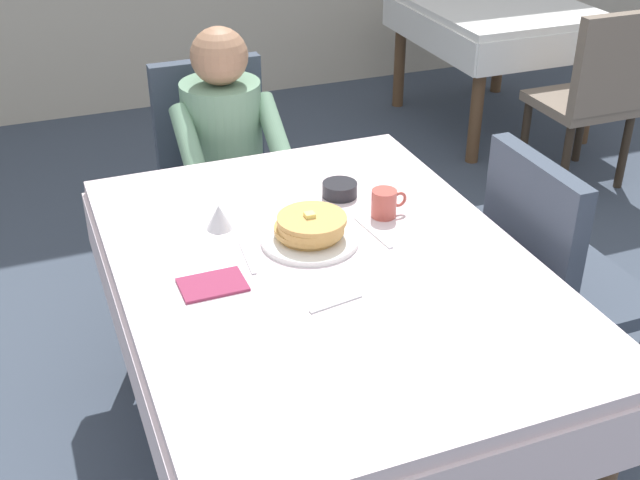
{
  "coord_description": "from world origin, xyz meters",
  "views": [
    {
      "loc": [
        -0.7,
        -1.76,
        1.91
      ],
      "look_at": [
        -0.0,
        0.03,
        0.79
      ],
      "focal_mm": 45.85,
      "sensor_mm": 36.0,
      "label": 1
    }
  ],
  "objects_px": {
    "background_table_far": "(495,23)",
    "breakfast_stack": "(310,226)",
    "fork_left_of_plate": "(247,257)",
    "spoon_near_edge": "(336,303)",
    "background_chair_empty": "(596,90)",
    "bowl_butter": "(340,189)",
    "cup_coffee": "(385,203)",
    "chair_diner": "(217,164)",
    "chair_right_side": "(551,272)",
    "diner_person": "(226,147)",
    "knife_right_of_plate": "(373,232)",
    "plate_breakfast": "(309,239)",
    "syrup_pitcher": "(219,217)",
    "dining_table_main": "(325,289)"
  },
  "relations": [
    {
      "from": "bowl_butter",
      "to": "fork_left_of_plate",
      "type": "bearing_deg",
      "value": -146.2
    },
    {
      "from": "dining_table_main",
      "to": "fork_left_of_plate",
      "type": "relative_size",
      "value": 8.47
    },
    {
      "from": "dining_table_main",
      "to": "syrup_pitcher",
      "type": "xyz_separation_m",
      "value": [
        -0.22,
        0.29,
        0.13
      ]
    },
    {
      "from": "diner_person",
      "to": "background_chair_empty",
      "type": "height_order",
      "value": "diner_person"
    },
    {
      "from": "diner_person",
      "to": "plate_breakfast",
      "type": "xyz_separation_m",
      "value": [
        -0.0,
        -0.9,
        0.08
      ]
    },
    {
      "from": "diner_person",
      "to": "fork_left_of_plate",
      "type": "relative_size",
      "value": 6.22
    },
    {
      "from": "spoon_near_edge",
      "to": "background_chair_empty",
      "type": "distance_m",
      "value": 2.55
    },
    {
      "from": "plate_breakfast",
      "to": "cup_coffee",
      "type": "bearing_deg",
      "value": 13.57
    },
    {
      "from": "spoon_near_edge",
      "to": "fork_left_of_plate",
      "type": "bearing_deg",
      "value": 106.37
    },
    {
      "from": "background_chair_empty",
      "to": "bowl_butter",
      "type": "bearing_deg",
      "value": -151.09
    },
    {
      "from": "fork_left_of_plate",
      "to": "cup_coffee",
      "type": "bearing_deg",
      "value": -74.57
    },
    {
      "from": "plate_breakfast",
      "to": "syrup_pitcher",
      "type": "bearing_deg",
      "value": 141.63
    },
    {
      "from": "spoon_near_edge",
      "to": "cup_coffee",
      "type": "bearing_deg",
      "value": 41.35
    },
    {
      "from": "dining_table_main",
      "to": "breakfast_stack",
      "type": "xyz_separation_m",
      "value": [
        0.0,
        0.12,
        0.14
      ]
    },
    {
      "from": "diner_person",
      "to": "bowl_butter",
      "type": "height_order",
      "value": "diner_person"
    },
    {
      "from": "chair_diner",
      "to": "fork_left_of_plate",
      "type": "bearing_deg",
      "value": 79.95
    },
    {
      "from": "chair_right_side",
      "to": "knife_right_of_plate",
      "type": "distance_m",
      "value": 0.63
    },
    {
      "from": "syrup_pitcher",
      "to": "chair_diner",
      "type": "bearing_deg",
      "value": 76.23
    },
    {
      "from": "plate_breakfast",
      "to": "breakfast_stack",
      "type": "bearing_deg",
      "value": 3.28
    },
    {
      "from": "plate_breakfast",
      "to": "fork_left_of_plate",
      "type": "xyz_separation_m",
      "value": [
        -0.19,
        -0.02,
        -0.01
      ]
    },
    {
      "from": "syrup_pitcher",
      "to": "fork_left_of_plate",
      "type": "bearing_deg",
      "value": -82.25
    },
    {
      "from": "chair_diner",
      "to": "fork_left_of_plate",
      "type": "height_order",
      "value": "chair_diner"
    },
    {
      "from": "cup_coffee",
      "to": "spoon_near_edge",
      "type": "relative_size",
      "value": 0.75
    },
    {
      "from": "knife_right_of_plate",
      "to": "background_table_far",
      "type": "distance_m",
      "value": 2.83
    },
    {
      "from": "knife_right_of_plate",
      "to": "background_table_far",
      "type": "relative_size",
      "value": 0.18
    },
    {
      "from": "fork_left_of_plate",
      "to": "spoon_near_edge",
      "type": "xyz_separation_m",
      "value": [
        0.14,
        -0.3,
        0.0
      ]
    },
    {
      "from": "plate_breakfast",
      "to": "syrup_pitcher",
      "type": "height_order",
      "value": "syrup_pitcher"
    },
    {
      "from": "chair_right_side",
      "to": "fork_left_of_plate",
      "type": "xyz_separation_m",
      "value": [
        -0.96,
        0.1,
        0.21
      ]
    },
    {
      "from": "chair_right_side",
      "to": "plate_breakfast",
      "type": "xyz_separation_m",
      "value": [
        -0.77,
        0.12,
        0.22
      ]
    },
    {
      "from": "breakfast_stack",
      "to": "chair_right_side",
      "type": "bearing_deg",
      "value": -8.63
    },
    {
      "from": "diner_person",
      "to": "cup_coffee",
      "type": "relative_size",
      "value": 9.91
    },
    {
      "from": "dining_table_main",
      "to": "knife_right_of_plate",
      "type": "height_order",
      "value": "knife_right_of_plate"
    },
    {
      "from": "dining_table_main",
      "to": "chair_diner",
      "type": "relative_size",
      "value": 1.64
    },
    {
      "from": "fork_left_of_plate",
      "to": "background_table_far",
      "type": "distance_m",
      "value": 3.09
    },
    {
      "from": "diner_person",
      "to": "spoon_near_edge",
      "type": "height_order",
      "value": "diner_person"
    },
    {
      "from": "background_table_far",
      "to": "breakfast_stack",
      "type": "bearing_deg",
      "value": -132.3
    },
    {
      "from": "chair_diner",
      "to": "bowl_butter",
      "type": "relative_size",
      "value": 8.45
    },
    {
      "from": "bowl_butter",
      "to": "background_chair_empty",
      "type": "distance_m",
      "value": 2.06
    },
    {
      "from": "background_chair_empty",
      "to": "diner_person",
      "type": "bearing_deg",
      "value": -170.66
    },
    {
      "from": "plate_breakfast",
      "to": "syrup_pitcher",
      "type": "distance_m",
      "value": 0.28
    },
    {
      "from": "cup_coffee",
      "to": "chair_diner",
      "type": "bearing_deg",
      "value": 105.0
    },
    {
      "from": "chair_right_side",
      "to": "background_table_far",
      "type": "bearing_deg",
      "value": 152.2
    },
    {
      "from": "knife_right_of_plate",
      "to": "spoon_near_edge",
      "type": "bearing_deg",
      "value": 135.01
    },
    {
      "from": "chair_right_side",
      "to": "breakfast_stack",
      "type": "relative_size",
      "value": 4.51
    },
    {
      "from": "diner_person",
      "to": "syrup_pitcher",
      "type": "height_order",
      "value": "diner_person"
    },
    {
      "from": "cup_coffee",
      "to": "background_chair_empty",
      "type": "distance_m",
      "value": 2.08
    },
    {
      "from": "diner_person",
      "to": "fork_left_of_plate",
      "type": "bearing_deg",
      "value": 78.29
    },
    {
      "from": "chair_right_side",
      "to": "knife_right_of_plate",
      "type": "xyz_separation_m",
      "value": [
        -0.58,
        0.1,
        0.21
      ]
    },
    {
      "from": "breakfast_stack",
      "to": "dining_table_main",
      "type": "bearing_deg",
      "value": -90.56
    },
    {
      "from": "syrup_pitcher",
      "to": "bowl_butter",
      "type": "bearing_deg",
      "value": 8.96
    }
  ]
}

